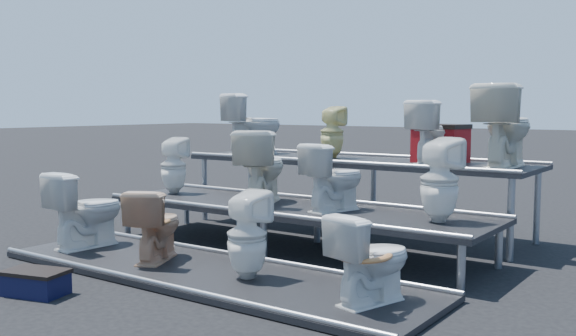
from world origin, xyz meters
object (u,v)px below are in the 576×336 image
Objects in this scene: toilet_3 at (371,258)px; toilet_10 at (435,132)px; toilet_1 at (156,225)px; toilet_5 at (262,167)px; toilet_9 at (332,132)px; toilet_11 at (505,126)px; toilet_2 at (247,235)px; toilet_4 at (174,166)px; toilet_7 at (440,180)px; toilet_6 at (334,177)px; step_stool at (36,284)px; red_crate at (441,146)px; toilet_8 at (253,124)px; toilet_0 at (86,209)px.

toilet_3 is 2.79m from toilet_10.
toilet_5 is (0.23, 1.30, 0.45)m from toilet_1.
toilet_11 is at bearing 176.85° from toilet_9.
toilet_2 is 2.55m from toilet_4.
toilet_3 is 1.37m from toilet_7.
toilet_11 is at bearing -119.31° from toilet_6.
toilet_6 is at bearing 165.71° from toilet_4.
toilet_4 is at bearing -21.29° from toilet_5.
step_stool is (-1.19, -1.18, -0.34)m from toilet_2.
toilet_1 is at bearing 63.45° from toilet_6.
toilet_10 reaches higher than toilet_7.
toilet_11 reaches higher than red_crate.
toilet_8 is 1.68× the size of step_stool.
toilet_7 is at bearing 82.69° from toilet_11.
toilet_8 is at bearing -3.15° from toilet_9.
red_crate is 4.41m from step_stool.
step_stool is at bearing 60.92° from toilet_5.
toilet_6 is at bearing 45.89° from toilet_11.
toilet_6 reaches higher than toilet_1.
red_crate is at bearing -176.06° from toilet_9.
toilet_4 is at bearing 96.23° from step_stool.
red_crate is at bearing -61.19° from toilet_3.
toilet_9 is (1.32, 2.60, 0.73)m from toilet_0.
toilet_6 reaches higher than toilet_0.
toilet_8 is 3.29m from toilet_11.
toilet_0 is 1.15× the size of toilet_1.
red_crate is (2.64, 2.76, 0.60)m from toilet_0.
toilet_11 is (0.75, 0.00, 0.08)m from toilet_10.
toilet_4 is at bearing 39.92° from toilet_9.
step_stool is at bearing 131.08° from toilet_0.
toilet_8 is (-3.15, 2.60, 0.87)m from toilet_3.
toilet_10 is (0.50, 1.30, 0.41)m from toilet_6.
toilet_8 is at bearing -23.21° from toilet_3.
toilet_8 is at bearing 86.76° from step_stool.
toilet_5 is at bearing 151.58° from toilet_8.
toilet_2 is at bearing -176.50° from toilet_0.
step_stool is (0.90, -1.18, -0.36)m from toilet_0.
toilet_4 is 0.96× the size of toilet_10.
toilet_5 is 1.13× the size of toilet_10.
toilet_0 is 1.17× the size of toilet_3.
toilet_1 is 2.89m from toilet_8.
toilet_6 is (2.14, 1.30, 0.35)m from toilet_0.
toilet_0 is at bearing 37.19° from toilet_11.
toilet_7 is at bearing 124.23° from toilet_10.
toilet_4 is at bearing 10.02° from toilet_7.
toilet_3 is 0.78× the size of toilet_11.
toilet_3 is at bearing 156.37° from toilet_1.
toilet_3 is 2.75m from toilet_11.
red_crate is at bearing -130.14° from toilet_0.
toilet_7 reaches higher than step_stool.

